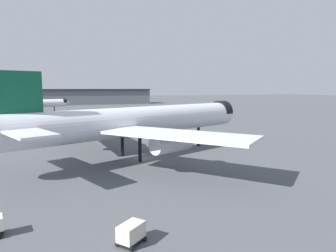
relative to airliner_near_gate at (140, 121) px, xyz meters
The scene contains 8 objects.
ground 7.12m from the airliner_near_gate, 86.55° to the right, with size 900.00×900.00×0.00m, color #4C4F54.
airliner_near_gate is the anchor object (origin of this frame).
airliner_far_taxiway 123.34m from the airliner_near_gate, 103.25° to the left, with size 40.83×36.68×11.64m.
terminal_building 202.72m from the airliner_near_gate, 97.17° to the left, with size 166.61×26.73×21.46m.
service_truck_front 35.79m from the airliner_near_gate, 90.76° to the left, with size 3.84×5.93×3.00m.
baggage_cart_trailing 33.88m from the airliner_near_gate, 106.15° to the right, with size 2.88×2.82×1.82m.
traffic_cone_near_nose 32.93m from the airliner_near_gate, 40.35° to the left, with size 0.45×0.45×0.56m, color #F2600C.
traffic_cone_wingtip 34.57m from the airliner_near_gate, 43.95° to the left, with size 0.60×0.60×0.75m, color #F2600C.
Camera 1 is at (-14.84, -54.98, 13.46)m, focal length 32.21 mm.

